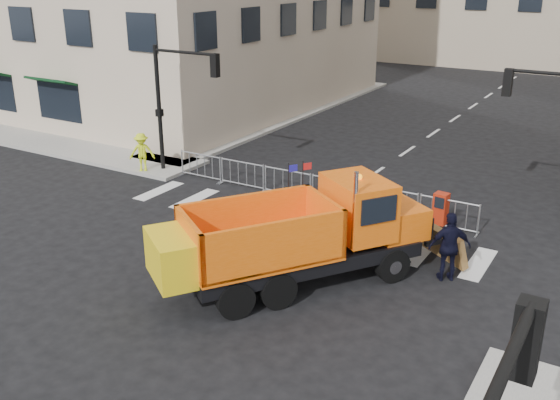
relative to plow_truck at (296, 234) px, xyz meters
The scene contains 10 objects.
ground 2.96m from the plow_truck, 142.15° to the right, with size 120.00×120.00×0.00m, color black.
sidewalk_back 7.37m from the plow_truck, 106.10° to the left, with size 64.00×5.00×0.15m, color gray.
traffic_light_left 11.69m from the plow_truck, 149.29° to the left, with size 0.18×0.18×5.40m, color black.
crowd_barriers 6.71m from the plow_truck, 114.50° to the left, with size 12.60×0.60×1.10m, color #9EA0A5, non-canonical shape.
plow_truck is the anchor object (origin of this frame).
cop_a 3.39m from the plow_truck, 61.41° to the left, with size 0.67×0.44×1.85m, color black.
cop_b 3.57m from the plow_truck, 56.51° to the left, with size 0.85×0.66×1.75m, color black.
cop_c 4.36m from the plow_truck, 34.87° to the left, with size 1.20×0.50×2.04m, color black.
worker 11.76m from the plow_truck, 153.50° to the left, with size 1.06×0.61×1.65m, color #D7EC1B.
newspaper_box 6.49m from the plow_truck, 69.94° to the left, with size 0.45×0.40×1.10m, color #AA220D.
Camera 1 is at (9.65, -12.03, 8.42)m, focal length 40.00 mm.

